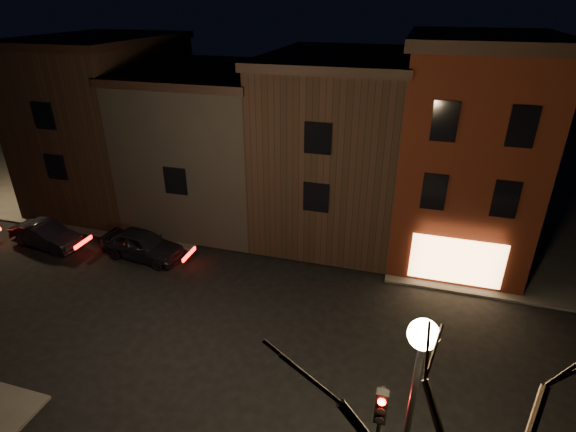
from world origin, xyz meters
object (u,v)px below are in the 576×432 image
at_px(street_lamp_near, 416,378).
at_px(parked_car_b, 46,235).
at_px(parked_car_a, 143,244).
at_px(traffic_signal, 378,431).

height_order(street_lamp_near, parked_car_b, street_lamp_near).
bearing_deg(parked_car_a, traffic_signal, -120.04).
xyz_separation_m(street_lamp_near, parked_car_b, (-18.83, 9.35, -4.51)).
height_order(street_lamp_near, traffic_signal, street_lamp_near).
distance_m(street_lamp_near, parked_car_a, 17.09).
bearing_deg(parked_car_a, parked_car_b, 101.11).
xyz_separation_m(street_lamp_near, parked_car_a, (-13.27, 9.82, -4.44)).
height_order(street_lamp_near, parked_car_a, street_lamp_near).
height_order(traffic_signal, parked_car_a, traffic_signal).
bearing_deg(traffic_signal, parked_car_b, 154.08).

